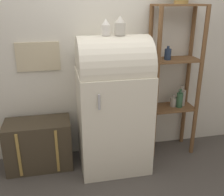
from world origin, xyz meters
TOP-DOWN VIEW (x-y plane):
  - ground_plane at (0.00, 0.00)m, footprint 12.00×12.00m
  - wall_back at (-0.00, 0.57)m, footprint 7.00×0.09m
  - refrigerator at (-0.00, 0.21)m, footprint 0.77×0.71m
  - suitcase_trunk at (-0.86, 0.32)m, footprint 0.74×0.40m
  - shelf_unit at (0.79, 0.36)m, footprint 0.58×0.34m
  - vase_left at (-0.08, 0.20)m, footprint 0.09×0.09m
  - vase_center at (0.07, 0.20)m, footprint 0.12×0.12m

SIDE VIEW (x-z plane):
  - ground_plane at x=0.00m, z-range 0.00..0.00m
  - suitcase_trunk at x=-0.86m, z-range 0.00..0.58m
  - refrigerator at x=0.00m, z-range 0.03..1.55m
  - shelf_unit at x=0.79m, z-range 0.08..1.90m
  - wall_back at x=0.00m, z-range 0.00..2.70m
  - vase_left at x=-0.08m, z-range 1.52..1.69m
  - vase_center at x=0.07m, z-range 1.52..1.71m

